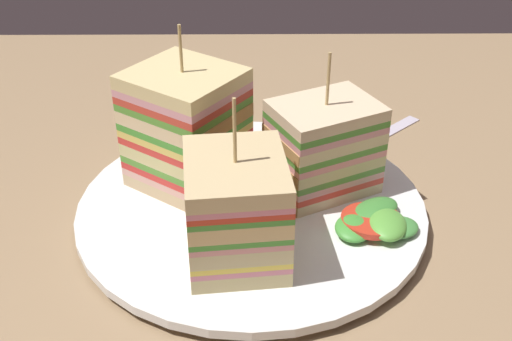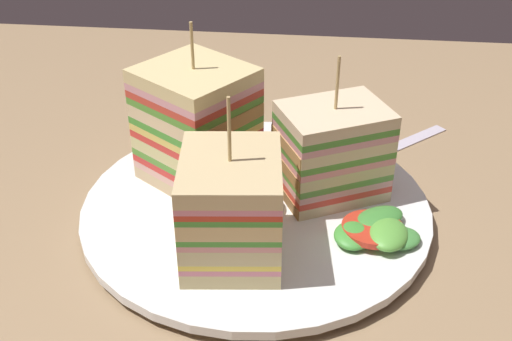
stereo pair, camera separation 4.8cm
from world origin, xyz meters
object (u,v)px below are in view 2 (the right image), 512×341
object	(u,v)px
chip_pile	(253,195)
spoon	(359,160)
sandwich_wedge_2	(197,125)
sandwich_wedge_0	(231,208)
plate	(256,208)
sandwich_wedge_1	(332,152)

from	to	relation	value
chip_pile	spoon	xyz separation A→B (cm)	(8.56, 8.96, -1.68)
chip_pile	spoon	size ratio (longest dim) A/B	0.57
sandwich_wedge_2	sandwich_wedge_0	bearing A→B (deg)	-30.80
plate	sandwich_wedge_2	world-z (taller)	sandwich_wedge_2
spoon	plate	bearing A→B (deg)	4.81
spoon	chip_pile	bearing A→B (deg)	4.00
sandwich_wedge_2	spoon	size ratio (longest dim) A/B	1.07
sandwich_wedge_0	spoon	size ratio (longest dim) A/B	0.97
plate	chip_pile	bearing A→B (deg)	-173.26
sandwich_wedge_0	chip_pile	xyz separation A→B (cm)	(0.76, 5.94, -2.96)
chip_pile	sandwich_wedge_2	bearing A→B (deg)	145.02
plate	sandwich_wedge_1	xyz separation A→B (cm)	(5.63, 2.25, 4.20)
plate	sandwich_wedge_0	world-z (taller)	sandwich_wedge_0
sandwich_wedge_0	chip_pile	world-z (taller)	sandwich_wedge_0
sandwich_wedge_0	chip_pile	distance (cm)	6.68
sandwich_wedge_0	plate	bearing A→B (deg)	-15.78
sandwich_wedge_0	sandwich_wedge_2	xyz separation A→B (cm)	(-4.05, 9.30, 1.06)
plate	sandwich_wedge_0	bearing A→B (deg)	-99.73
plate	sandwich_wedge_1	bearing A→B (deg)	21.73
sandwich_wedge_1	sandwich_wedge_2	distance (cm)	10.82
plate	sandwich_wedge_1	world-z (taller)	sandwich_wedge_1
sandwich_wedge_1	chip_pile	world-z (taller)	sandwich_wedge_1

